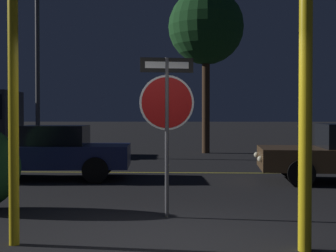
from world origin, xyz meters
name	(u,v)px	position (x,y,z in m)	size (l,w,h in m)	color
ground_plane	(166,246)	(0.00, 0.00, 0.00)	(260.00, 260.00, 0.00)	black
road_center_stripe	(178,173)	(0.00, 7.17, 0.00)	(42.75, 0.12, 0.01)	gold
stop_sign	(167,105)	(-0.05, 1.56, 1.70)	(0.82, 0.17, 2.41)	#4C4C51
yellow_pole_left	(13,97)	(-1.80, -0.03, 1.75)	(0.12, 0.12, 3.51)	yellow
yellow_pole_right	(305,109)	(1.59, -0.13, 1.62)	(0.15, 0.15, 3.23)	yellow
passing_car_2	(51,152)	(-3.08, 5.79, 0.66)	(4.05, 2.02, 1.31)	navy
street_lamp	(37,48)	(-5.33, 11.74, 4.08)	(0.43, 0.43, 6.42)	#4C4C51
tree_0	(206,28)	(1.02, 14.04, 5.22)	(3.13, 3.13, 6.83)	#422D1E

